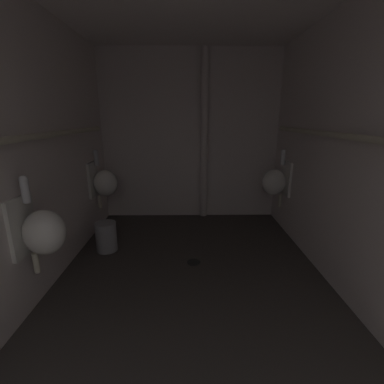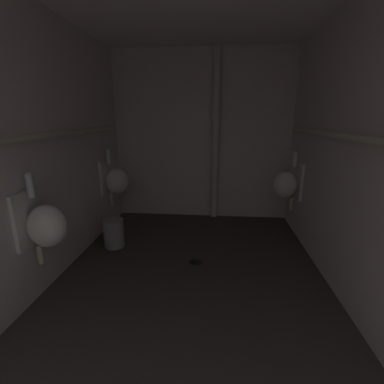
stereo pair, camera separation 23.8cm
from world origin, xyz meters
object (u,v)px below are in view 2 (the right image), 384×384
(urinal_left_far, at_px, (116,180))
(standpipe_back_wall, at_px, (216,138))
(urinal_right_mid, at_px, (287,184))
(waste_bin, at_px, (114,233))
(urinal_left_mid, at_px, (45,225))
(floor_drain, at_px, (196,262))

(urinal_left_far, xyz_separation_m, standpipe_back_wall, (1.30, 0.47, 0.52))
(urinal_left_far, relative_size, urinal_right_mid, 1.00)
(standpipe_back_wall, xyz_separation_m, waste_bin, (-1.14, -1.05, -1.01))
(urinal_left_far, distance_m, urinal_right_mid, 2.20)
(urinal_left_mid, xyz_separation_m, floor_drain, (1.13, 0.67, -0.65))
(standpipe_back_wall, bearing_deg, urinal_left_far, -159.93)
(urinal_left_mid, distance_m, floor_drain, 1.46)
(urinal_left_mid, relative_size, urinal_left_far, 1.00)
(urinal_left_far, xyz_separation_m, waste_bin, (0.16, -0.57, -0.49))
(urinal_left_far, xyz_separation_m, urinal_right_mid, (2.20, 0.02, 0.00))
(urinal_right_mid, bearing_deg, waste_bin, -163.86)
(standpipe_back_wall, xyz_separation_m, floor_drain, (-0.17, -1.33, -1.17))
(urinal_left_mid, relative_size, waste_bin, 2.29)
(standpipe_back_wall, distance_m, waste_bin, 1.85)
(floor_drain, bearing_deg, urinal_right_mid, 39.29)
(urinal_left_mid, bearing_deg, waste_bin, 80.73)
(urinal_left_far, distance_m, floor_drain, 1.56)
(standpipe_back_wall, bearing_deg, urinal_right_mid, -26.51)
(floor_drain, bearing_deg, urinal_left_far, 142.81)
(standpipe_back_wall, bearing_deg, waste_bin, -137.54)
(urinal_left_mid, distance_m, waste_bin, 1.08)
(standpipe_back_wall, height_order, floor_drain, standpipe_back_wall)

